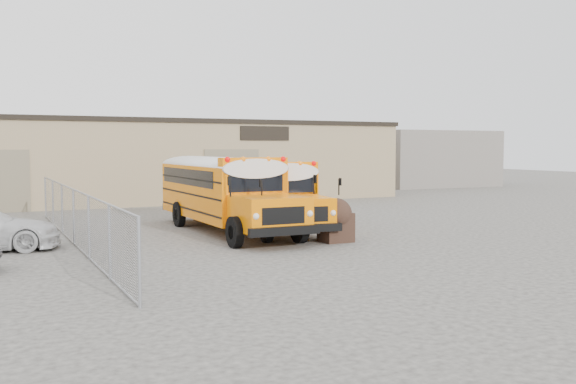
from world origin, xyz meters
name	(u,v)px	position (x,y,z in m)	size (l,w,h in m)	color
ground	(285,245)	(0.00, 0.00, 0.00)	(120.00, 120.00, 0.00)	#393734
warehouse	(139,160)	(0.00, 19.99, 2.37)	(30.20, 10.20, 4.67)	#9C8260
chainlink_fence	(74,217)	(-6.00, 3.00, 0.90)	(0.07, 18.07, 1.81)	#93969B
distant_building_right	(421,158)	(24.00, 24.00, 2.20)	(10.00, 8.00, 4.40)	gray
school_bus_left	(179,180)	(-0.51, 9.99, 1.63)	(2.53, 9.61, 2.81)	orange
school_bus_right	(231,181)	(1.92, 9.76, 1.53)	(3.30, 9.22, 2.64)	orange
tarp_bundle	(336,219)	(1.84, -0.08, 0.74)	(1.06, 1.06, 1.45)	black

